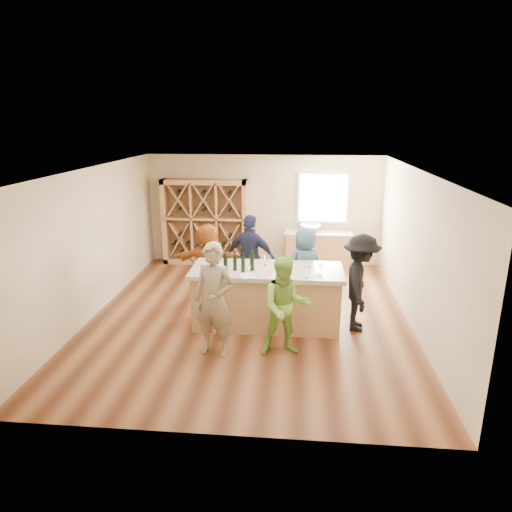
# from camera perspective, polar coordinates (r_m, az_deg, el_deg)

# --- Properties ---
(floor) EXTENTS (6.00, 7.00, 0.10)m
(floor) POSITION_cam_1_polar(r_m,az_deg,el_deg) (8.93, -0.76, -7.75)
(floor) COLOR brown
(floor) RESTS_ON ground
(ceiling) EXTENTS (6.00, 7.00, 0.10)m
(ceiling) POSITION_cam_1_polar(r_m,az_deg,el_deg) (8.17, -0.84, 11.11)
(ceiling) COLOR white
(ceiling) RESTS_ON ground
(wall_back) EXTENTS (6.00, 0.10, 2.80)m
(wall_back) POSITION_cam_1_polar(r_m,az_deg,el_deg) (11.88, 1.01, 5.81)
(wall_back) COLOR beige
(wall_back) RESTS_ON ground
(wall_front) EXTENTS (6.00, 0.10, 2.80)m
(wall_front) POSITION_cam_1_polar(r_m,az_deg,el_deg) (5.13, -5.04, -9.33)
(wall_front) COLOR beige
(wall_front) RESTS_ON ground
(wall_left) EXTENTS (0.10, 7.00, 2.80)m
(wall_left) POSITION_cam_1_polar(r_m,az_deg,el_deg) (9.26, -19.93, 1.64)
(wall_left) COLOR beige
(wall_left) RESTS_ON ground
(wall_right) EXTENTS (0.10, 7.00, 2.80)m
(wall_right) POSITION_cam_1_polar(r_m,az_deg,el_deg) (8.67, 19.68, 0.69)
(wall_right) COLOR beige
(wall_right) RESTS_ON ground
(window_frame) EXTENTS (1.30, 0.06, 1.30)m
(window_frame) POSITION_cam_1_polar(r_m,az_deg,el_deg) (11.73, 8.38, 7.23)
(window_frame) COLOR white
(window_frame) RESTS_ON wall_back
(window_pane) EXTENTS (1.18, 0.01, 1.18)m
(window_pane) POSITION_cam_1_polar(r_m,az_deg,el_deg) (11.69, 8.39, 7.20)
(window_pane) COLOR white
(window_pane) RESTS_ON wall_back
(wine_rack) EXTENTS (2.20, 0.45, 2.20)m
(wine_rack) POSITION_cam_1_polar(r_m,az_deg,el_deg) (11.87, -6.35, 4.22)
(wine_rack) COLOR tan
(wine_rack) RESTS_ON floor
(back_counter_base) EXTENTS (1.60, 0.58, 0.86)m
(back_counter_base) POSITION_cam_1_polar(r_m,az_deg,el_deg) (11.75, 7.69, 0.66)
(back_counter_base) COLOR tan
(back_counter_base) RESTS_ON floor
(back_counter_top) EXTENTS (1.70, 0.62, 0.06)m
(back_counter_top) POSITION_cam_1_polar(r_m,az_deg,el_deg) (11.63, 7.77, 2.84)
(back_counter_top) COLOR #B1A490
(back_counter_top) RESTS_ON back_counter_base
(sink) EXTENTS (0.54, 0.54, 0.19)m
(sink) POSITION_cam_1_polar(r_m,az_deg,el_deg) (11.59, 6.81, 3.46)
(sink) COLOR silver
(sink) RESTS_ON back_counter_top
(faucet) EXTENTS (0.02, 0.02, 0.30)m
(faucet) POSITION_cam_1_polar(r_m,az_deg,el_deg) (11.75, 6.80, 3.93)
(faucet) COLOR silver
(faucet) RESTS_ON back_counter_top
(tasting_counter_base) EXTENTS (2.60, 1.00, 1.00)m
(tasting_counter_base) POSITION_cam_1_polar(r_m,az_deg,el_deg) (8.38, 1.36, -5.36)
(tasting_counter_base) COLOR tan
(tasting_counter_base) RESTS_ON floor
(tasting_counter_top) EXTENTS (2.72, 1.12, 0.08)m
(tasting_counter_top) POSITION_cam_1_polar(r_m,az_deg,el_deg) (8.19, 1.39, -1.86)
(tasting_counter_top) COLOR #B1A490
(tasting_counter_top) RESTS_ON tasting_counter_base
(wine_bottle_a) EXTENTS (0.10, 0.10, 0.33)m
(wine_bottle_a) POSITION_cam_1_polar(r_m,az_deg,el_deg) (8.11, -4.99, -0.57)
(wine_bottle_a) COLOR black
(wine_bottle_a) RESTS_ON tasting_counter_top
(wine_bottle_b) EXTENTS (0.08, 0.08, 0.31)m
(wine_bottle_b) POSITION_cam_1_polar(r_m,az_deg,el_deg) (8.00, -3.83, -0.88)
(wine_bottle_b) COLOR black
(wine_bottle_b) RESTS_ON tasting_counter_top
(wine_bottle_c) EXTENTS (0.08, 0.08, 0.28)m
(wine_bottle_c) POSITION_cam_1_polar(r_m,az_deg,el_deg) (8.06, -2.65, -0.81)
(wine_bottle_c) COLOR black
(wine_bottle_c) RESTS_ON tasting_counter_top
(wine_bottle_d) EXTENTS (0.09, 0.09, 0.28)m
(wine_bottle_d) POSITION_cam_1_polar(r_m,az_deg,el_deg) (7.95, -1.63, -1.09)
(wine_bottle_d) COLOR black
(wine_bottle_d) RESTS_ON tasting_counter_top
(wine_bottle_e) EXTENTS (0.09, 0.09, 0.31)m
(wine_bottle_e) POSITION_cam_1_polar(r_m,az_deg,el_deg) (8.04, -0.49, -0.77)
(wine_bottle_e) COLOR black
(wine_bottle_e) RESTS_ON tasting_counter_top
(wine_glass_a) EXTENTS (0.07, 0.07, 0.18)m
(wine_glass_a) POSITION_cam_1_polar(r_m,az_deg,el_deg) (7.75, -0.79, -1.95)
(wine_glass_a) COLOR white
(wine_glass_a) RESTS_ON tasting_counter_top
(wine_glass_b) EXTENTS (0.09, 0.09, 0.19)m
(wine_glass_b) POSITION_cam_1_polar(r_m,az_deg,el_deg) (7.72, 2.59, -2.00)
(wine_glass_b) COLOR white
(wine_glass_b) RESTS_ON tasting_counter_top
(wine_glass_c) EXTENTS (0.10, 0.10, 0.20)m
(wine_glass_c) POSITION_cam_1_polar(r_m,az_deg,el_deg) (7.71, 6.39, -2.05)
(wine_glass_c) COLOR white
(wine_glass_c) RESTS_ON tasting_counter_top
(wine_glass_d) EXTENTS (0.07, 0.07, 0.18)m
(wine_glass_d) POSITION_cam_1_polar(r_m,az_deg,el_deg) (8.01, 4.42, -1.37)
(wine_glass_d) COLOR white
(wine_glass_d) RESTS_ON tasting_counter_top
(wine_glass_e) EXTENTS (0.10, 0.10, 0.20)m
(wine_glass_e) POSITION_cam_1_polar(r_m,az_deg,el_deg) (7.88, 8.06, -1.71)
(wine_glass_e) COLOR white
(wine_glass_e) RESTS_ON tasting_counter_top
(tasting_menu_a) EXTENTS (0.33, 0.38, 0.00)m
(tasting_menu_a) POSITION_cam_1_polar(r_m,az_deg,el_deg) (7.82, -1.09, -2.45)
(tasting_menu_a) COLOR white
(tasting_menu_a) RESTS_ON tasting_counter_top
(tasting_menu_b) EXTENTS (0.26, 0.34, 0.00)m
(tasting_menu_b) POSITION_cam_1_polar(r_m,az_deg,el_deg) (7.83, 2.79, -2.43)
(tasting_menu_b) COLOR white
(tasting_menu_b) RESTS_ON tasting_counter_top
(tasting_menu_c) EXTENTS (0.23, 0.29, 0.00)m
(tasting_menu_c) POSITION_cam_1_polar(r_m,az_deg,el_deg) (7.84, 7.57, -2.54)
(tasting_menu_c) COLOR white
(tasting_menu_c) RESTS_ON tasting_counter_top
(person_near_left) EXTENTS (0.76, 0.63, 1.85)m
(person_near_left) POSITION_cam_1_polar(r_m,az_deg,el_deg) (7.23, -5.27, -5.49)
(person_near_left) COLOR gray
(person_near_left) RESTS_ON floor
(person_near_right) EXTENTS (0.85, 0.57, 1.62)m
(person_near_right) POSITION_cam_1_polar(r_m,az_deg,el_deg) (7.26, 3.72, -6.34)
(person_near_right) COLOR #8CC64C
(person_near_right) RESTS_ON floor
(person_server) EXTENTS (0.65, 1.19, 1.76)m
(person_server) POSITION_cam_1_polar(r_m,az_deg,el_deg) (8.27, 12.89, -3.28)
(person_server) COLOR black
(person_server) RESTS_ON floor
(person_far_mid) EXTENTS (1.18, 0.82, 1.82)m
(person_far_mid) POSITION_cam_1_polar(r_m,az_deg,el_deg) (9.35, -0.66, -0.31)
(person_far_mid) COLOR #191E38
(person_far_mid) RESTS_ON floor
(person_far_right) EXTENTS (0.92, 0.82, 1.58)m
(person_far_right) POSITION_cam_1_polar(r_m,az_deg,el_deg) (9.31, 6.13, -1.26)
(person_far_right) COLOR #335972
(person_far_right) RESTS_ON floor
(person_far_left) EXTENTS (1.52, 0.59, 1.62)m
(person_far_left) POSITION_cam_1_polar(r_m,az_deg,el_deg) (9.54, -6.02, -0.69)
(person_far_left) COLOR #994C19
(person_far_left) RESTS_ON floor
(wine_glass_f) EXTENTS (0.07, 0.07, 0.18)m
(wine_glass_f) POSITION_cam_1_polar(r_m,az_deg,el_deg) (8.35, 1.15, -0.56)
(wine_glass_f) COLOR white
(wine_glass_f) RESTS_ON tasting_counter_top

